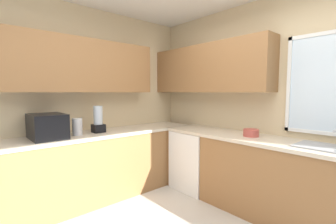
% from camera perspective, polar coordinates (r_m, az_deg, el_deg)
% --- Properties ---
extents(room_shell, '(4.04, 3.58, 2.70)m').
position_cam_1_polar(room_shell, '(2.80, -1.26, 13.25)').
color(room_shell, beige).
rests_on(room_shell, ground_plane).
extents(counter_run_left, '(0.65, 3.19, 0.91)m').
position_cam_1_polar(counter_run_left, '(3.35, -18.64, -12.66)').
color(counter_run_left, olive).
rests_on(counter_run_left, ground_plane).
extents(counter_run_back, '(3.13, 0.65, 0.91)m').
position_cam_1_polar(counter_run_back, '(3.02, 25.25, -14.82)').
color(counter_run_back, olive).
rests_on(counter_run_back, ground_plane).
extents(dishwasher, '(0.60, 0.60, 0.86)m').
position_cam_1_polar(dishwasher, '(3.62, 7.01, -11.51)').
color(dishwasher, white).
rests_on(dishwasher, ground_plane).
extents(microwave, '(0.48, 0.36, 0.29)m').
position_cam_1_polar(microwave, '(3.08, -27.46, -3.11)').
color(microwave, black).
rests_on(microwave, counter_run_left).
extents(kettle, '(0.12, 0.12, 0.22)m').
position_cam_1_polar(kettle, '(3.16, -21.33, -3.38)').
color(kettle, '#B7B7BC').
rests_on(kettle, counter_run_left).
extents(sink_assembly, '(0.65, 0.40, 0.19)m').
position_cam_1_polar(sink_assembly, '(2.76, 35.60, -7.19)').
color(sink_assembly, '#9EA0A5').
rests_on(sink_assembly, counter_run_back).
extents(bowl, '(0.18, 0.18, 0.09)m').
position_cam_1_polar(bowl, '(3.05, 19.67, -4.82)').
color(bowl, '#B74C42').
rests_on(bowl, counter_run_back).
extents(blender_appliance, '(0.15, 0.15, 0.36)m').
position_cam_1_polar(blender_appliance, '(3.28, -16.73, -2.01)').
color(blender_appliance, black).
rests_on(blender_appliance, counter_run_left).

